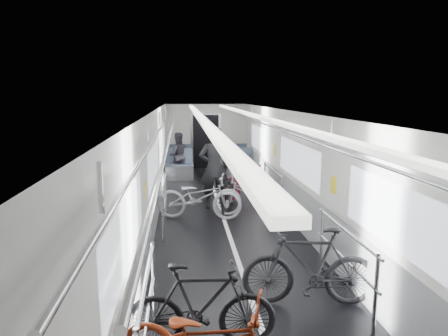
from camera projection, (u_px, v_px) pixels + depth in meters
The scene contains 9 objects.
car_shell at pixel (219, 161), 9.88m from camera, with size 3.02×14.01×2.41m.
bike_left_mid at pixel (201, 306), 4.33m from camera, with size 0.46×1.64×0.98m, color black.
bike_left_far at pixel (199, 197), 8.90m from camera, with size 0.66×1.90×1.00m, color #AEADB2.
bike_right_near at pixel (310, 267), 5.23m from camera, with size 0.50×1.78×1.07m, color black.
bike_right_mid at pixel (254, 194), 9.19m from camera, with size 0.66×1.88×0.99m, color #B4B5B9.
bike_right_far at pixel (248, 183), 10.36m from camera, with size 0.46×1.61×0.97m, color maroon.
bike_aisle at pixel (229, 191), 9.70m from camera, with size 0.59×1.69×0.89m, color black.
person_standing at pixel (214, 168), 9.66m from camera, with size 0.73×0.48×2.00m, color black.
person_seated at pixel (178, 155), 13.28m from camera, with size 0.74×0.58×1.52m, color #2A272E.
Camera 1 is at (-0.90, -7.93, 2.76)m, focal length 32.00 mm.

